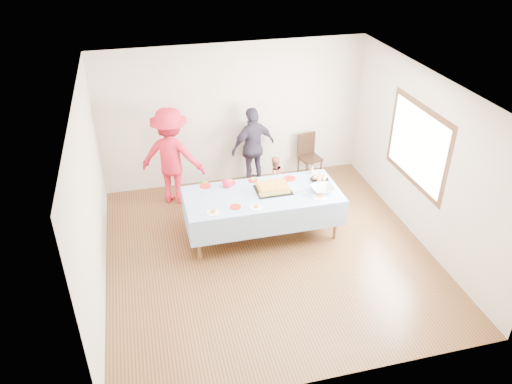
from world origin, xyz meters
TOP-DOWN VIEW (x-y plane):
  - ground at (0.00, 0.00)m, footprint 5.00×5.00m
  - room_walls at (0.05, 0.00)m, footprint 5.04×5.04m
  - party_table at (0.04, 0.52)m, footprint 2.50×1.10m
  - birthday_cake at (0.23, 0.57)m, footprint 0.57×0.44m
  - rolls_tray at (1.08, 0.71)m, footprint 0.31×0.31m
  - punch_bowl at (1.00, 0.35)m, footprint 0.36×0.36m
  - party_hat at (1.04, 0.98)m, footprint 0.09×0.09m
  - fork_pile at (0.63, 0.39)m, footprint 0.24×0.18m
  - plate_red_far_a at (-0.81, 0.98)m, footprint 0.18×0.18m
  - plate_red_far_b at (-0.39, 0.97)m, footprint 0.18×0.18m
  - plate_red_far_c at (-0.00, 0.96)m, footprint 0.16×0.16m
  - plate_red_far_d at (0.61, 0.88)m, footprint 0.20×0.20m
  - plate_red_near at (-0.46, 0.23)m, footprint 0.17×0.17m
  - plate_white_left at (-0.83, 0.16)m, footprint 0.20×0.20m
  - plate_white_mid at (-0.17, 0.14)m, footprint 0.21×0.21m
  - plate_white_right at (0.90, 0.19)m, footprint 0.24×0.24m
  - dining_chair at (1.44, 2.27)m, footprint 0.45×0.45m
  - toddler_left at (-0.47, 0.90)m, footprint 0.36×0.26m
  - toddler_mid at (-0.81, 1.15)m, footprint 0.38×0.25m
  - toddler_right at (0.57, 1.66)m, footprint 0.44×0.37m
  - adult_left at (-1.25, 1.96)m, footprint 1.33×1.07m
  - adult_right at (0.30, 2.20)m, footprint 1.00×0.66m

SIDE VIEW (x-z plane):
  - ground at x=0.00m, z-range 0.00..0.00m
  - toddler_mid at x=-0.81m, z-range 0.00..0.77m
  - toddler_right at x=0.57m, z-range 0.00..0.80m
  - toddler_left at x=-0.47m, z-range 0.00..0.92m
  - dining_chair at x=1.44m, z-range 0.05..0.93m
  - party_table at x=0.04m, z-range 0.33..1.11m
  - plate_red_far_a at x=-0.81m, z-range 0.78..0.79m
  - plate_red_far_b at x=-0.39m, z-range 0.78..0.79m
  - plate_red_far_c at x=0.00m, z-range 0.78..0.79m
  - plate_red_far_d at x=0.61m, z-range 0.78..0.79m
  - plate_red_near at x=-0.46m, z-range 0.78..0.79m
  - plate_white_left at x=-0.83m, z-range 0.78..0.79m
  - plate_white_mid at x=-0.17m, z-range 0.78..0.79m
  - plate_white_right at x=0.90m, z-range 0.78..0.79m
  - adult_right at x=0.30m, z-range 0.00..1.58m
  - fork_pile at x=0.63m, z-range 0.78..0.85m
  - rolls_tray at x=1.08m, z-range 0.77..0.87m
  - punch_bowl at x=1.00m, z-range 0.78..0.87m
  - birthday_cake at x=0.23m, z-range 0.78..0.88m
  - party_hat at x=1.04m, z-range 0.78..0.94m
  - adult_left at x=-1.25m, z-range 0.00..1.80m
  - room_walls at x=0.05m, z-range 0.41..3.13m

